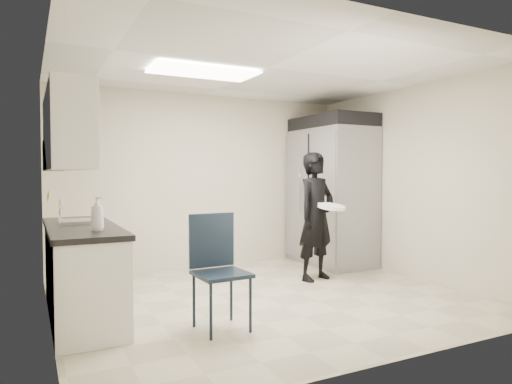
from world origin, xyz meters
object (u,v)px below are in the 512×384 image
commercial_fridge (332,197)px  man_tuxedo (316,216)px  folding_chair (222,274)px  lower_counter (82,274)px

commercial_fridge → man_tuxedo: 1.16m
commercial_fridge → folding_chair: bearing=-142.9°
lower_counter → commercial_fridge: bearing=15.9°
folding_chair → man_tuxedo: man_tuxedo is taller
lower_counter → man_tuxedo: 3.00m
commercial_fridge → man_tuxedo: bearing=-136.2°
commercial_fridge → folding_chair: 3.42m
commercial_fridge → folding_chair: size_ratio=2.07×
man_tuxedo → commercial_fridge: bearing=27.8°
lower_counter → commercial_fridge: (3.78, 1.07, 0.62)m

